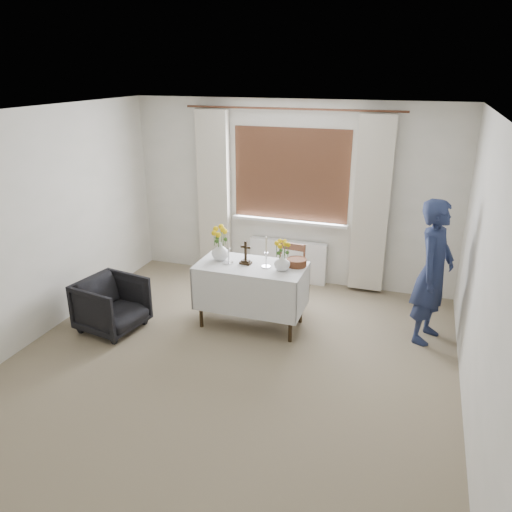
{
  "coord_description": "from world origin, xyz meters",
  "views": [
    {
      "loc": [
        1.67,
        -3.98,
        2.88
      ],
      "look_at": [
        0.06,
        0.81,
        0.96
      ],
      "focal_mm": 35.0,
      "sensor_mm": 36.0,
      "label": 1
    }
  ],
  "objects": [
    {
      "name": "wicker_basket",
      "position": [
        0.44,
        1.16,
        0.8
      ],
      "size": [
        0.27,
        0.27,
        0.09
      ],
      "primitive_type": "cylinder",
      "rotation": [
        0.0,
        0.0,
        -0.25
      ],
      "color": "brown",
      "rests_on": "altar_table"
    },
    {
      "name": "flower_vase_left",
      "position": [
        -0.46,
        1.06,
        0.87
      ],
      "size": [
        0.27,
        0.27,
        0.22
      ],
      "primitive_type": "imported",
      "rotation": [
        0.0,
        0.0,
        0.36
      ],
      "color": "silver",
      "rests_on": "altar_table"
    },
    {
      "name": "radiator",
      "position": [
        0.0,
        2.42,
        0.3
      ],
      "size": [
        1.1,
        0.1,
        0.6
      ],
      "primitive_type": "cube",
      "color": "white",
      "rests_on": "ground"
    },
    {
      "name": "person",
      "position": [
        1.91,
        1.34,
        0.81
      ],
      "size": [
        0.55,
        0.68,
        1.61
      ],
      "primitive_type": "imported",
      "rotation": [
        0.0,
        0.0,
        1.25
      ],
      "color": "#22274F",
      "rests_on": "ground"
    },
    {
      "name": "candlestick_right",
      "position": [
        0.12,
        1.01,
        0.94
      ],
      "size": [
        0.13,
        0.13,
        0.36
      ],
      "primitive_type": null,
      "rotation": [
        0.0,
        0.0,
        0.37
      ],
      "color": "white",
      "rests_on": "altar_table"
    },
    {
      "name": "candlestick_left",
      "position": [
        -0.32,
        0.98,
        0.96
      ],
      "size": [
        0.13,
        0.13,
        0.39
      ],
      "primitive_type": null,
      "rotation": [
        0.0,
        0.0,
        -0.2
      ],
      "color": "white",
      "rests_on": "altar_table"
    },
    {
      "name": "armchair",
      "position": [
        -1.56,
        0.4,
        0.31
      ],
      "size": [
        0.78,
        0.77,
        0.62
      ],
      "primitive_type": "imported",
      "rotation": [
        0.0,
        0.0,
        1.4
      ],
      "color": "black",
      "rests_on": "ground"
    },
    {
      "name": "wooden_chair",
      "position": [
        0.2,
        1.63,
        0.4
      ],
      "size": [
        0.42,
        0.42,
        0.81
      ],
      "primitive_type": null,
      "rotation": [
        0.0,
        0.0,
        -0.14
      ],
      "color": "#4F2F1B",
      "rests_on": "ground"
    },
    {
      "name": "ground",
      "position": [
        0.0,
        0.0,
        0.0
      ],
      "size": [
        5.0,
        5.0,
        0.0
      ],
      "primitive_type": "plane",
      "color": "gray",
      "rests_on": "ground"
    },
    {
      "name": "flower_vase_right",
      "position": [
        0.31,
        0.98,
        0.86
      ],
      "size": [
        0.18,
        0.18,
        0.19
      ],
      "primitive_type": "imported",
      "rotation": [
        0.0,
        0.0,
        -0.0
      ],
      "color": "silver",
      "rests_on": "altar_table"
    },
    {
      "name": "wooden_cross",
      "position": [
        -0.13,
        1.03,
        0.9
      ],
      "size": [
        0.14,
        0.1,
        0.27
      ],
      "primitive_type": null,
      "rotation": [
        0.0,
        0.0,
        -0.11
      ],
      "color": "black",
      "rests_on": "altar_table"
    },
    {
      "name": "altar_table",
      "position": [
        -0.06,
        1.01,
        0.38
      ],
      "size": [
        1.24,
        0.64,
        0.76
      ],
      "primitive_type": "cube",
      "color": "silver",
      "rests_on": "ground"
    }
  ]
}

